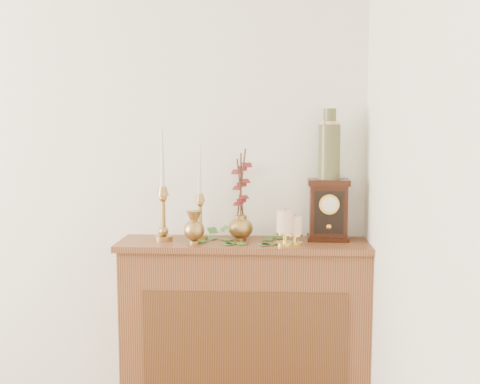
# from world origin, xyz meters

# --- Properties ---
(console_shelf) EXTENTS (1.24, 0.34, 0.93)m
(console_shelf) POSITION_xyz_m (1.40, 2.10, 0.44)
(console_shelf) COLOR brown
(console_shelf) RESTS_ON ground
(candlestick_left) EXTENTS (0.09, 0.09, 0.55)m
(candlestick_left) POSITION_xyz_m (1.00, 2.10, 1.11)
(candlestick_left) COLOR #A27941
(candlestick_left) RESTS_ON console_shelf
(candlestick_center) EXTENTS (0.08, 0.08, 0.46)m
(candlestick_center) POSITION_xyz_m (1.17, 2.15, 1.08)
(candlestick_center) COLOR #A27941
(candlestick_center) RESTS_ON console_shelf
(bud_vase) EXTENTS (0.10, 0.10, 0.16)m
(bud_vase) POSITION_xyz_m (1.16, 2.02, 1.01)
(bud_vase) COLOR #A27941
(bud_vase) RESTS_ON console_shelf
(ginger_jar) EXTENTS (0.19, 0.20, 0.45)m
(ginger_jar) POSITION_xyz_m (1.38, 2.18, 1.13)
(ginger_jar) COLOR #A27941
(ginger_jar) RESTS_ON console_shelf
(pillar_candle_left) EXTENTS (0.08, 0.08, 0.15)m
(pillar_candle_left) POSITION_xyz_m (1.64, 2.02, 1.01)
(pillar_candle_left) COLOR #E0BA4E
(pillar_candle_left) RESTS_ON console_shelf
(pillar_candle_right) EXTENTS (0.09, 0.09, 0.18)m
(pillar_candle_right) POSITION_xyz_m (1.59, 2.01, 1.02)
(pillar_candle_right) COLOR #E0BA4E
(pillar_candle_right) RESTS_ON console_shelf
(ivy_garland) EXTENTS (0.47, 0.19, 0.08)m
(ivy_garland) POSITION_xyz_m (1.43, 2.09, 0.94)
(ivy_garland) COLOR #396B28
(ivy_garland) RESTS_ON console_shelf
(mantel_clock) EXTENTS (0.21, 0.15, 0.30)m
(mantel_clock) POSITION_xyz_m (1.81, 2.16, 1.08)
(mantel_clock) COLOR #35150A
(mantel_clock) RESTS_ON console_shelf
(ceramic_vase) EXTENTS (0.11, 0.11, 0.34)m
(ceramic_vase) POSITION_xyz_m (1.81, 2.16, 1.39)
(ceramic_vase) COLOR #1B3625
(ceramic_vase) RESTS_ON mantel_clock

